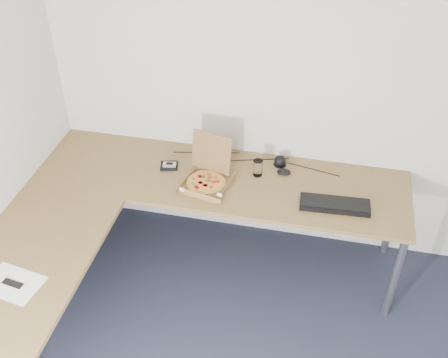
% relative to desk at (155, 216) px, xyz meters
% --- Properties ---
extents(room_shell, '(3.50, 3.50, 2.50)m').
position_rel_desk_xyz_m(room_shell, '(0.82, -0.97, 0.55)').
color(room_shell, beige).
rests_on(room_shell, ground).
extents(desk, '(2.50, 2.20, 0.73)m').
position_rel_desk_xyz_m(desk, '(0.00, 0.00, 0.00)').
color(desk, olive).
rests_on(desk, ground).
extents(pizza_box, '(0.28, 0.33, 0.29)m').
position_rel_desk_xyz_m(pizza_box, '(0.25, 0.35, 0.06)').
color(pizza_box, olive).
rests_on(pizza_box, desk).
extents(drinking_glass, '(0.07, 0.07, 0.12)m').
position_rel_desk_xyz_m(drinking_glass, '(0.56, 0.51, 0.09)').
color(drinking_glass, silver).
rests_on(drinking_glass, desk).
extents(keyboard, '(0.44, 0.18, 0.03)m').
position_rel_desk_xyz_m(keyboard, '(1.09, 0.29, 0.04)').
color(keyboard, black).
rests_on(keyboard, desk).
extents(mouse, '(0.10, 0.07, 0.03)m').
position_rel_desk_xyz_m(mouse, '(0.73, 0.56, 0.05)').
color(mouse, black).
rests_on(mouse, desk).
extents(wallet, '(0.14, 0.12, 0.02)m').
position_rel_desk_xyz_m(wallet, '(-0.05, 0.47, 0.04)').
color(wallet, black).
rests_on(wallet, desk).
extents(phone, '(0.09, 0.06, 0.02)m').
position_rel_desk_xyz_m(phone, '(-0.04, 0.46, 0.06)').
color(phone, '#B2B5BA').
rests_on(phone, wallet).
extents(paper_sheet, '(0.34, 0.26, 0.00)m').
position_rel_desk_xyz_m(paper_sheet, '(-0.56, -0.72, 0.03)').
color(paper_sheet, white).
rests_on(paper_sheet, desk).
extents(dome_speaker, '(0.09, 0.09, 0.08)m').
position_rel_desk_xyz_m(dome_speaker, '(0.69, 0.66, 0.07)').
color(dome_speaker, black).
rests_on(dome_speaker, desk).
extents(cable_bundle, '(0.57, 0.12, 0.01)m').
position_rel_desk_xyz_m(cable_bundle, '(0.50, 0.67, 0.03)').
color(cable_bundle, black).
rests_on(cable_bundle, desk).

